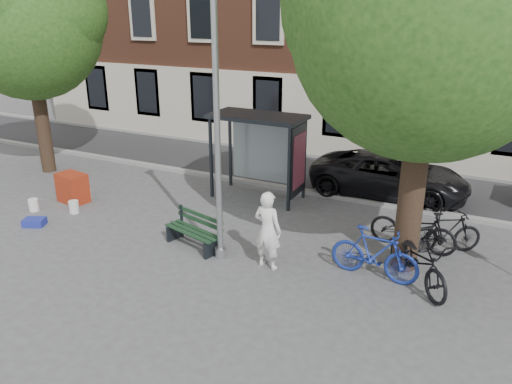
{
  "coord_description": "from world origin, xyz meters",
  "views": [
    {
      "loc": [
        5.52,
        -9.14,
        5.62
      ],
      "look_at": [
        0.44,
        1.01,
        1.4
      ],
      "focal_mm": 35.0,
      "sensor_mm": 36.0,
      "label": 1
    }
  ],
  "objects_px": {
    "bus_shelter": "(271,138)",
    "car_dark": "(390,175)",
    "red_stand": "(73,188)",
    "painter": "(268,230)",
    "bike_b": "(375,253)",
    "bike_d": "(446,232)",
    "bench": "(194,232)",
    "bike_a": "(413,228)",
    "bike_c": "(418,261)",
    "lamppost": "(218,144)"
  },
  "relations": [
    {
      "from": "bench",
      "to": "bike_d",
      "type": "xyz_separation_m",
      "value": [
        5.6,
        2.46,
        0.14
      ]
    },
    {
      "from": "bike_b",
      "to": "bike_a",
      "type": "bearing_deg",
      "value": -11.14
    },
    {
      "from": "lamppost",
      "to": "painter",
      "type": "relative_size",
      "value": 3.31
    },
    {
      "from": "bus_shelter",
      "to": "bench",
      "type": "height_order",
      "value": "bus_shelter"
    },
    {
      "from": "bench",
      "to": "bus_shelter",
      "type": "bearing_deg",
      "value": 101.67
    },
    {
      "from": "painter",
      "to": "car_dark",
      "type": "height_order",
      "value": "painter"
    },
    {
      "from": "car_dark",
      "to": "bus_shelter",
      "type": "bearing_deg",
      "value": 119.41
    },
    {
      "from": "bus_shelter",
      "to": "bench",
      "type": "bearing_deg",
      "value": -93.78
    },
    {
      "from": "bike_a",
      "to": "car_dark",
      "type": "distance_m",
      "value": 3.75
    },
    {
      "from": "lamppost",
      "to": "bike_a",
      "type": "bearing_deg",
      "value": 32.13
    },
    {
      "from": "bench",
      "to": "bike_b",
      "type": "bearing_deg",
      "value": 21.64
    },
    {
      "from": "bus_shelter",
      "to": "bike_c",
      "type": "distance_m",
      "value": 6.15
    },
    {
      "from": "bike_a",
      "to": "bike_d",
      "type": "relative_size",
      "value": 1.21
    },
    {
      "from": "bike_a",
      "to": "car_dark",
      "type": "xyz_separation_m",
      "value": [
        -1.35,
        3.5,
        0.12
      ]
    },
    {
      "from": "bike_a",
      "to": "bike_c",
      "type": "distance_m",
      "value": 1.77
    },
    {
      "from": "lamppost",
      "to": "bench",
      "type": "bearing_deg",
      "value": 166.84
    },
    {
      "from": "car_dark",
      "to": "red_stand",
      "type": "xyz_separation_m",
      "value": [
        -8.5,
        -4.88,
        -0.22
      ]
    },
    {
      "from": "painter",
      "to": "bike_c",
      "type": "relative_size",
      "value": 0.83
    },
    {
      "from": "bike_b",
      "to": "bike_d",
      "type": "bearing_deg",
      "value": -28.1
    },
    {
      "from": "bench",
      "to": "bike_b",
      "type": "distance_m",
      "value": 4.39
    },
    {
      "from": "car_dark",
      "to": "lamppost",
      "type": "bearing_deg",
      "value": 155.41
    },
    {
      "from": "bench",
      "to": "bike_c",
      "type": "distance_m",
      "value": 5.29
    },
    {
      "from": "red_stand",
      "to": "bike_a",
      "type": "bearing_deg",
      "value": 7.99
    },
    {
      "from": "lamppost",
      "to": "bike_b",
      "type": "bearing_deg",
      "value": 10.95
    },
    {
      "from": "painter",
      "to": "car_dark",
      "type": "relative_size",
      "value": 0.38
    },
    {
      "from": "painter",
      "to": "bench",
      "type": "relative_size",
      "value": 1.09
    },
    {
      "from": "bike_b",
      "to": "bike_c",
      "type": "height_order",
      "value": "bike_b"
    },
    {
      "from": "bus_shelter",
      "to": "bike_a",
      "type": "relative_size",
      "value": 1.35
    },
    {
      "from": "bench",
      "to": "bike_a",
      "type": "relative_size",
      "value": 0.8
    },
    {
      "from": "lamppost",
      "to": "red_stand",
      "type": "distance_m",
      "value": 6.41
    },
    {
      "from": "bench",
      "to": "bike_b",
      "type": "xyz_separation_m",
      "value": [
        4.36,
        0.47,
        0.21
      ]
    },
    {
      "from": "painter",
      "to": "bike_b",
      "type": "height_order",
      "value": "painter"
    },
    {
      "from": "bike_a",
      "to": "bike_c",
      "type": "xyz_separation_m",
      "value": [
        0.41,
        -1.72,
        0.03
      ]
    },
    {
      "from": "bench",
      "to": "red_stand",
      "type": "xyz_separation_m",
      "value": [
        -5.0,
        0.92,
        0.07
      ]
    },
    {
      "from": "bus_shelter",
      "to": "bike_c",
      "type": "height_order",
      "value": "bus_shelter"
    },
    {
      "from": "bus_shelter",
      "to": "painter",
      "type": "relative_size",
      "value": 1.54
    },
    {
      "from": "painter",
      "to": "car_dark",
      "type": "bearing_deg",
      "value": -97.89
    },
    {
      "from": "bench",
      "to": "car_dark",
      "type": "relative_size",
      "value": 0.35
    },
    {
      "from": "painter",
      "to": "bike_b",
      "type": "distance_m",
      "value": 2.39
    },
    {
      "from": "bike_b",
      "to": "bike_d",
      "type": "xyz_separation_m",
      "value": [
        1.25,
        1.99,
        -0.07
      ]
    },
    {
      "from": "bike_c",
      "to": "red_stand",
      "type": "height_order",
      "value": "bike_c"
    },
    {
      "from": "bus_shelter",
      "to": "bike_d",
      "type": "xyz_separation_m",
      "value": [
        5.34,
        -1.44,
        -1.39
      ]
    },
    {
      "from": "car_dark",
      "to": "bike_d",
      "type": "bearing_deg",
      "value": -148.66
    },
    {
      "from": "bike_a",
      "to": "car_dark",
      "type": "relative_size",
      "value": 0.44
    },
    {
      "from": "car_dark",
      "to": "red_stand",
      "type": "relative_size",
      "value": 5.37
    },
    {
      "from": "red_stand",
      "to": "car_dark",
      "type": "bearing_deg",
      "value": 29.87
    },
    {
      "from": "bus_shelter",
      "to": "car_dark",
      "type": "distance_m",
      "value": 3.95
    },
    {
      "from": "bench",
      "to": "red_stand",
      "type": "distance_m",
      "value": 5.08
    },
    {
      "from": "bike_c",
      "to": "red_stand",
      "type": "bearing_deg",
      "value": 137.84
    },
    {
      "from": "lamppost",
      "to": "bench",
      "type": "xyz_separation_m",
      "value": [
        -0.87,
        0.2,
        -2.4
      ]
    }
  ]
}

